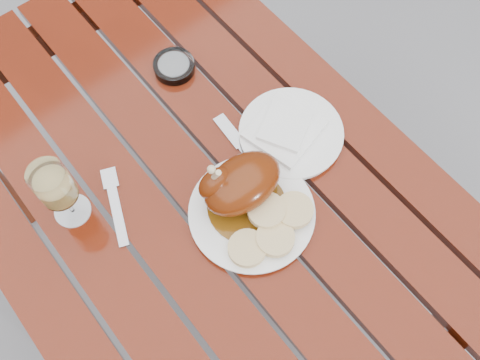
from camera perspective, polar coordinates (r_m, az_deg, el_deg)
name	(u,v)px	position (r m, az deg, el deg)	size (l,w,h in m)	color
ground	(209,275)	(1.77, -3.32, -10.08)	(60.00, 60.00, 0.00)	slate
table	(201,237)	(1.41, -4.13, -6.10)	(0.80, 1.20, 0.75)	maroon
dinner_plate	(252,213)	(1.02, 1.26, -3.56)	(0.24, 0.24, 0.02)	white
roast_duck	(239,184)	(0.98, -0.11, -0.48)	(0.17, 0.16, 0.12)	#60380B
bread_dumplings	(271,227)	(0.98, 3.31, -4.98)	(0.18, 0.12, 0.03)	#E1CB89
wine_glass	(60,194)	(1.00, -18.64, -1.41)	(0.07, 0.07, 0.16)	#D6BA61
side_plate	(291,133)	(1.10, 5.46, 4.97)	(0.21, 0.21, 0.02)	white
napkin	(285,129)	(1.08, 4.78, 5.43)	(0.13, 0.12, 0.01)	white
ashtray	(174,66)	(1.19, -7.05, 11.94)	(0.09, 0.09, 0.02)	#B2B7BC
fork	(117,210)	(1.05, -13.04, -3.10)	(0.02, 0.15, 0.01)	gray
knife	(254,162)	(1.07, 1.52, 1.92)	(0.02, 0.19, 0.01)	gray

